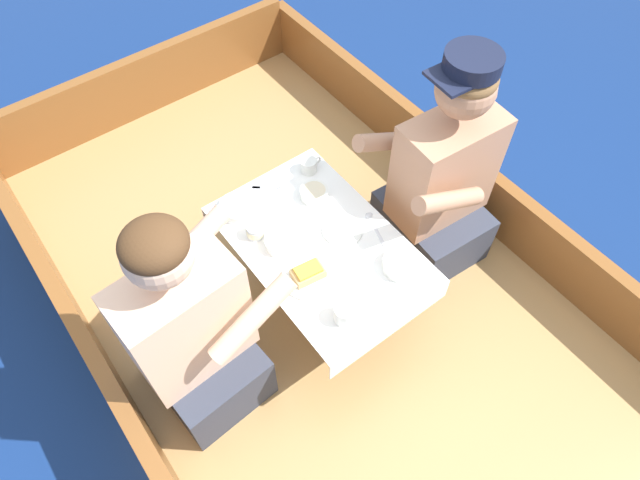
% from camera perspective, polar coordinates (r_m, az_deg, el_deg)
% --- Properties ---
extents(ground_plane, '(60.00, 60.00, 0.00)m').
position_cam_1_polar(ground_plane, '(2.73, 1.03, -9.79)').
color(ground_plane, navy).
extents(boat_deck, '(1.85, 3.33, 0.27)m').
position_cam_1_polar(boat_deck, '(2.61, 1.08, -8.50)').
color(boat_deck, '#A87F4C').
rests_on(boat_deck, ground_plane).
extents(gunwale_port, '(0.06, 3.33, 0.30)m').
position_cam_1_polar(gunwale_port, '(2.24, -18.08, -17.10)').
color(gunwale_port, brown).
rests_on(gunwale_port, boat_deck).
extents(gunwale_starboard, '(0.06, 3.33, 0.30)m').
position_cam_1_polar(gunwale_starboard, '(2.78, 15.96, 4.52)').
color(gunwale_starboard, brown).
rests_on(gunwale_starboard, boat_deck).
extents(bow_coaming, '(1.73, 0.06, 0.35)m').
position_cam_1_polar(bow_coaming, '(3.34, -16.90, 14.84)').
color(bow_coaming, brown).
rests_on(bow_coaming, boat_deck).
extents(cockpit_table, '(0.55, 0.84, 0.42)m').
position_cam_1_polar(cockpit_table, '(2.20, -0.00, -1.01)').
color(cockpit_table, '#B2B2B7').
rests_on(cockpit_table, boat_deck).
extents(person_port, '(0.54, 0.47, 1.00)m').
position_cam_1_polar(person_port, '(2.04, -12.69, -9.04)').
color(person_port, '#333847').
rests_on(person_port, boat_deck).
extents(person_starboard, '(0.54, 0.47, 1.05)m').
position_cam_1_polar(person_starboard, '(2.39, 11.99, 5.75)').
color(person_starboard, '#333847').
rests_on(person_starboard, boat_deck).
extents(plate_sandwich, '(0.20, 0.20, 0.01)m').
position_cam_1_polar(plate_sandwich, '(2.08, -1.19, -3.68)').
color(plate_sandwich, silver).
rests_on(plate_sandwich, cockpit_table).
extents(plate_bread, '(0.16, 0.16, 0.01)m').
position_cam_1_polar(plate_bread, '(2.20, 2.26, 0.98)').
color(plate_bread, silver).
rests_on(plate_bread, cockpit_table).
extents(sandwich, '(0.12, 0.09, 0.05)m').
position_cam_1_polar(sandwich, '(2.05, -1.20, -3.27)').
color(sandwich, tan).
rests_on(sandwich, plate_sandwich).
extents(bowl_port_near, '(0.14, 0.14, 0.04)m').
position_cam_1_polar(bowl_port_near, '(2.11, 8.21, -2.37)').
color(bowl_port_near, silver).
rests_on(bowl_port_near, cockpit_table).
extents(bowl_starboard_near, '(0.14, 0.14, 0.04)m').
position_cam_1_polar(bowl_starboard_near, '(2.26, -8.26, 3.24)').
color(bowl_starboard_near, silver).
rests_on(bowl_starboard_near, cockpit_table).
extents(bowl_center_far, '(0.12, 0.12, 0.04)m').
position_cam_1_polar(bowl_center_far, '(2.15, -3.98, -0.16)').
color(bowl_center_far, silver).
rests_on(bowl_center_far, cockpit_table).
extents(bowl_port_far, '(0.11, 0.11, 0.04)m').
position_cam_1_polar(bowl_port_far, '(2.29, -0.60, 4.76)').
color(bowl_port_far, silver).
rests_on(bowl_port_far, cockpit_table).
extents(coffee_cup_port, '(0.11, 0.08, 0.07)m').
position_cam_1_polar(coffee_cup_port, '(1.97, 2.54, -7.31)').
color(coffee_cup_port, silver).
rests_on(coffee_cup_port, cockpit_table).
extents(coffee_cup_starboard, '(0.10, 0.07, 0.06)m').
position_cam_1_polar(coffee_cup_starboard, '(2.38, -1.11, 7.50)').
color(coffee_cup_starboard, silver).
rests_on(coffee_cup_starboard, cockpit_table).
extents(tin_can, '(0.07, 0.07, 0.05)m').
position_cam_1_polar(tin_can, '(2.18, -6.52, 0.90)').
color(tin_can, silver).
rests_on(tin_can, cockpit_table).
extents(utensil_knife_port, '(0.17, 0.06, 0.00)m').
position_cam_1_polar(utensil_knife_port, '(2.32, -5.75, 4.47)').
color(utensil_knife_port, silver).
rests_on(utensil_knife_port, cockpit_table).
extents(utensil_fork_port, '(0.14, 0.12, 0.00)m').
position_cam_1_polar(utensil_fork_port, '(2.34, -5.17, 5.20)').
color(utensil_fork_port, silver).
rests_on(utensil_fork_port, cockpit_table).
extents(utensil_fork_starboard, '(0.16, 0.09, 0.00)m').
position_cam_1_polar(utensil_fork_starboard, '(2.15, -1.89, -0.78)').
color(utensil_fork_starboard, silver).
rests_on(utensil_fork_starboard, cockpit_table).
extents(utensil_spoon_port, '(0.07, 0.17, 0.01)m').
position_cam_1_polar(utensil_spoon_port, '(2.23, 5.30, 1.66)').
color(utensil_spoon_port, silver).
rests_on(utensil_spoon_port, cockpit_table).
extents(utensil_spoon_starboard, '(0.07, 0.17, 0.01)m').
position_cam_1_polar(utensil_spoon_starboard, '(2.30, -3.71, 4.23)').
color(utensil_spoon_starboard, silver).
rests_on(utensil_spoon_starboard, cockpit_table).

